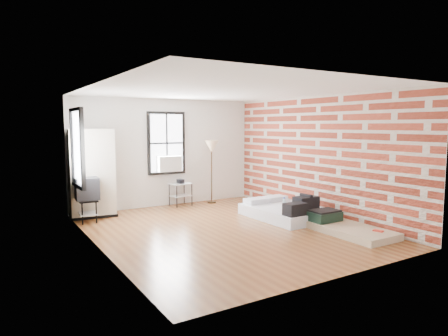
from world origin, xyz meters
TOP-DOWN VIEW (x-y plane):
  - ground at (0.00, 0.00)m, footprint 6.00×6.00m
  - room_shell at (0.23, 0.36)m, footprint 5.02×6.02m
  - mattress_main at (1.75, 0.18)m, footprint 1.42×1.90m
  - mattress_bare at (1.93, -1.37)m, footprint 0.92×1.71m
  - wardrobe at (-2.00, 2.65)m, footprint 1.09×0.69m
  - side_table at (0.28, 2.72)m, footprint 0.59×0.50m
  - floor_lamp at (1.18, 2.65)m, footprint 0.37×0.37m
  - tv_stand at (-2.21, 2.23)m, footprint 0.53×0.72m

SIDE VIEW (x-z plane):
  - ground at x=0.00m, z-range 0.00..0.00m
  - mattress_bare at x=1.93m, z-range -0.07..0.29m
  - mattress_main at x=1.75m, z-range -0.14..0.47m
  - side_table at x=0.28m, z-range 0.13..0.83m
  - tv_stand at x=-2.21m, z-range 0.21..1.19m
  - wardrobe at x=-2.00m, z-range 0.00..2.03m
  - floor_lamp at x=1.18m, z-range 0.61..2.32m
  - room_shell at x=0.23m, z-range 0.33..3.14m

